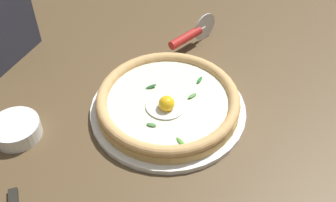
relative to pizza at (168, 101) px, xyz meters
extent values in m
cube|color=brown|center=(0.02, -0.02, -0.05)|extent=(2.40, 2.40, 0.03)
cylinder|color=white|center=(0.00, 0.00, -0.03)|extent=(0.34, 0.34, 0.01)
cylinder|color=tan|center=(0.00, 0.00, -0.01)|extent=(0.31, 0.31, 0.02)
torus|color=tan|center=(0.00, 0.00, 0.01)|extent=(0.31, 0.31, 0.02)
cylinder|color=#EAEBCB|center=(0.00, 0.00, 0.00)|extent=(0.26, 0.26, 0.00)
ellipsoid|color=white|center=(0.00, 0.02, 0.01)|extent=(0.08, 0.08, 0.01)
sphere|color=yellow|center=(-0.01, 0.03, 0.02)|extent=(0.03, 0.03, 0.03)
ellipsoid|color=#255C2B|center=(0.05, -0.02, 0.01)|extent=(0.03, 0.02, 0.01)
ellipsoid|color=#468546|center=(0.00, 0.08, 0.01)|extent=(0.02, 0.01, 0.00)
ellipsoid|color=#4D8B41|center=(-0.05, -0.03, 0.01)|extent=(0.02, 0.03, 0.01)
ellipsoid|color=#52A037|center=(-0.07, 0.10, 0.01)|extent=(0.03, 0.03, 0.01)
ellipsoid|color=#23712D|center=(-0.04, -0.08, 0.01)|extent=(0.01, 0.03, 0.00)
cylinder|color=white|center=(0.27, 0.17, -0.01)|extent=(0.10, 0.10, 0.03)
cylinder|color=silver|center=(0.01, -0.28, 0.01)|extent=(0.03, 0.07, 0.07)
cylinder|color=silver|center=(0.01, -0.28, 0.01)|extent=(0.02, 0.02, 0.01)
cylinder|color=#AF231F|center=(0.04, -0.22, 0.01)|extent=(0.06, 0.10, 0.02)
camera|label=1|loc=(-0.22, 0.58, 0.61)|focal=43.87mm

